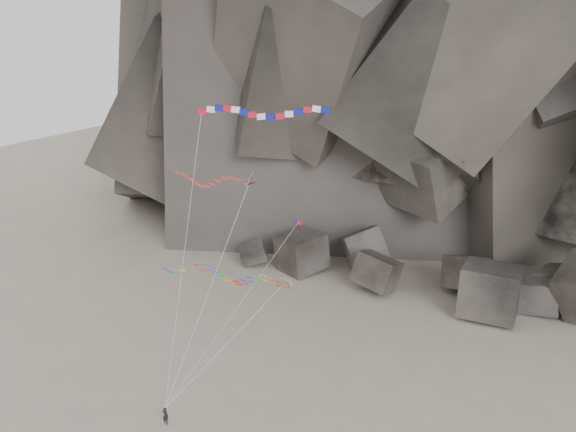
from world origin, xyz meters
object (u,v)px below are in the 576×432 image
at_px(kite_flyer, 165,414).
at_px(delta_kite, 207,179).
at_px(parafoil_kite, 218,273).
at_px(banner_kite, 262,113).
at_px(pennant_kite, 273,258).

bearing_deg(kite_flyer, delta_kite, -89.13).
xyz_separation_m(delta_kite, parafoil_kite, (1.88, -1.44, -8.93)).
bearing_deg(kite_flyer, parafoil_kite, -104.68).
distance_m(banner_kite, pennant_kite, 13.24).
height_order(parafoil_kite, pennant_kite, pennant_kite).
bearing_deg(parafoil_kite, pennant_kite, 22.70).
xyz_separation_m(banner_kite, pennant_kite, (1.74, -1.40, -13.05)).
distance_m(delta_kite, parafoil_kite, 9.24).
relative_size(kite_flyer, delta_kite, 0.09).
relative_size(delta_kite, parafoil_kite, 1.50).
distance_m(delta_kite, banner_kite, 8.98).
xyz_separation_m(parafoil_kite, pennant_kite, (5.87, 0.37, 2.54)).
bearing_deg(pennant_kite, banner_kite, 145.45).
bearing_deg(pennant_kite, delta_kite, 176.31).
relative_size(kite_flyer, pennant_kite, 0.11).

